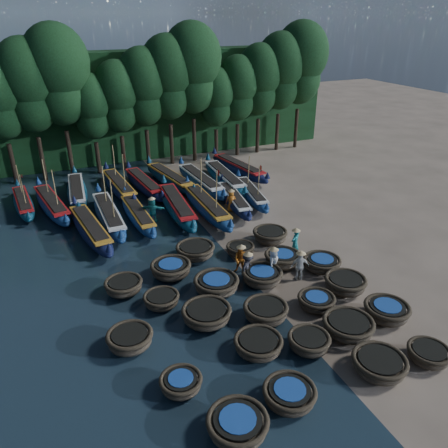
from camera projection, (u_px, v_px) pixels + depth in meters
name	position (u px, v px, depth m)	size (l,w,h in m)	color
ground	(241.00, 268.00, 24.78)	(120.00, 120.00, 0.00)	gray
foliage_wall	(135.00, 106.00, 41.92)	(40.00, 3.00, 10.00)	black
coracle_1	(238.00, 424.00, 14.89)	(2.68, 2.68, 0.73)	#4E4230
coracle_2	(289.00, 394.00, 16.09)	(2.47, 2.47, 0.69)	#4E4230
coracle_3	(379.00, 364.00, 17.46)	(2.56, 2.56, 0.73)	#4E4230
coracle_4	(429.00, 354.00, 18.04)	(1.79, 1.79, 0.65)	#4E4230
coracle_5	(181.00, 383.00, 16.62)	(1.68, 1.68, 0.64)	#4E4230
coracle_6	(258.00, 344.00, 18.52)	(2.23, 2.23, 0.70)	#4E4230
coracle_7	(309.00, 342.00, 18.63)	(2.08, 2.08, 0.74)	#4E4230
coracle_8	(348.00, 326.00, 19.53)	(2.78, 2.78, 0.77)	#4E4230
coracle_9	(387.00, 311.00, 20.50)	(2.41, 2.41, 0.80)	#4E4230
coracle_10	(130.00, 339.00, 18.75)	(2.19, 2.19, 0.79)	#4E4230
coracle_11	(207.00, 314.00, 20.32)	(2.36, 2.36, 0.77)	#4E4230
coracle_12	(266.00, 311.00, 20.45)	(2.58, 2.58, 0.82)	#4E4230
coracle_13	(316.00, 301.00, 21.29)	(2.19, 2.19, 0.69)	#4E4230
coracle_14	(345.00, 283.00, 22.56)	(2.20, 2.20, 0.82)	#4E4230
coracle_15	(161.00, 300.00, 21.45)	(1.85, 1.85, 0.66)	#4E4230
coracle_16	(216.00, 284.00, 22.51)	(2.87, 2.87, 0.81)	#4E4230
coracle_17	(262.00, 276.00, 23.22)	(2.57, 2.57, 0.79)	#4E4230
coracle_18	(282.00, 258.00, 24.84)	(2.50, 2.50, 0.82)	#4E4230
coracle_19	(322.00, 263.00, 24.49)	(2.15, 2.15, 0.73)	#4E4230
coracle_20	(124.00, 286.00, 22.44)	(2.36, 2.36, 0.74)	#4E4230
coracle_21	(171.00, 269.00, 23.84)	(2.33, 2.33, 0.82)	#4E4230
coracle_22	(195.00, 251.00, 25.69)	(2.60, 2.60, 0.81)	#4E4230
coracle_23	(240.00, 249.00, 26.06)	(1.94, 1.94, 0.63)	#4E4230
coracle_24	(270.00, 235.00, 27.43)	(2.20, 2.20, 0.83)	#4E4230
long_boat_2	(91.00, 229.00, 28.05)	(2.45, 8.49, 1.50)	#10113D
long_boat_3	(109.00, 215.00, 29.85)	(1.57, 8.81, 3.74)	navy
long_boat_4	(138.00, 215.00, 30.10)	(1.50, 7.74, 1.36)	navy
long_boat_5	(177.00, 206.00, 31.28)	(2.25, 9.02, 1.59)	#0E3A50
long_boat_6	(207.00, 206.00, 31.24)	(1.68, 8.93, 3.80)	navy
long_boat_7	(234.00, 200.00, 32.58)	(2.47, 7.53, 1.34)	#10113D
long_boat_8	(251.00, 194.00, 33.65)	(2.50, 7.41, 3.19)	navy
long_boat_9	(23.00, 203.00, 32.07)	(1.87, 7.25, 3.09)	#0E3A50
long_boat_10	(52.00, 204.00, 31.61)	(2.78, 8.47, 3.64)	navy
long_boat_11	(77.00, 192.00, 33.84)	(2.16, 8.45, 1.49)	#0E3A50
long_boat_12	(119.00, 186.00, 34.96)	(2.04, 8.51, 3.62)	#10113D
long_boat_13	(144.00, 184.00, 35.43)	(2.20, 8.29, 1.47)	#10113D
long_boat_14	(170.00, 178.00, 36.55)	(2.85, 8.52, 1.52)	#0E3A50
long_boat_15	(201.00, 181.00, 35.88)	(1.99, 8.97, 1.58)	navy
long_boat_16	(225.00, 178.00, 36.57)	(2.06, 9.05, 1.59)	#0E3A50
long_boat_17	(239.00, 168.00, 38.94)	(2.78, 8.73, 1.55)	#10113D
fisherman_0	(273.00, 261.00, 23.77)	(0.96, 0.94, 1.87)	silver
fisherman_1	(295.00, 242.00, 25.54)	(0.78, 0.67, 2.00)	#1A6D6C
fisherman_2	(241.00, 259.00, 23.97)	(1.04, 1.02, 1.89)	#B86018
fisherman_3	(248.00, 266.00, 23.30)	(1.23, 1.17, 1.87)	black
fisherman_4	(300.00, 265.00, 23.36)	(1.07, 0.70, 1.89)	silver
fisherman_5	(152.00, 209.00, 29.96)	(1.68, 1.21, 1.96)	#1A6D6C
fisherman_6	(231.00, 200.00, 31.49)	(0.90, 0.69, 1.86)	#B86018
tree_3	(28.00, 84.00, 34.41)	(4.92, 4.92, 11.60)	black
tree_4	(57.00, 74.00, 34.95)	(5.34, 5.34, 12.58)	black
tree_5	(91.00, 106.00, 36.97)	(3.68, 3.68, 8.68)	black
tree_6	(118.00, 96.00, 37.52)	(4.09, 4.09, 9.65)	black
tree_7	(143.00, 86.00, 38.06)	(4.51, 4.51, 10.63)	black
tree_8	(168.00, 76.00, 38.61)	(4.92, 4.92, 11.60)	black
tree_9	(192.00, 67.00, 39.16)	(5.34, 5.34, 12.58)	black
tree_10	(216.00, 96.00, 41.18)	(3.68, 3.68, 8.68)	black
tree_11	(238.00, 87.00, 41.72)	(4.09, 4.09, 9.65)	black
tree_12	(259.00, 79.00, 42.27)	(4.51, 4.51, 10.63)	black
tree_13	(280.00, 70.00, 42.81)	(4.92, 4.92, 11.60)	black
tree_14	(301.00, 62.00, 43.36)	(5.34, 5.34, 12.58)	black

